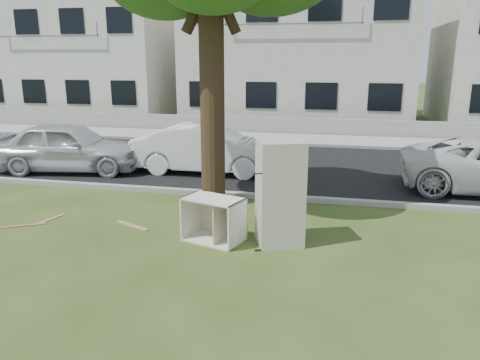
% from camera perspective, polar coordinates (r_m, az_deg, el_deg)
% --- Properties ---
extents(ground, '(120.00, 120.00, 0.00)m').
position_cam_1_polar(ground, '(9.05, -3.84, -6.47)').
color(ground, '#314518').
extents(road, '(120.00, 7.00, 0.01)m').
position_cam_1_polar(road, '(14.66, 2.72, 1.82)').
color(road, black).
rests_on(road, ground).
extents(kerb_near, '(120.00, 0.18, 0.12)m').
position_cam_1_polar(kerb_near, '(11.29, -0.37, -2.10)').
color(kerb_near, gray).
rests_on(kerb_near, ground).
extents(kerb_far, '(120.00, 0.18, 0.12)m').
position_cam_1_polar(kerb_far, '(18.10, 4.64, 4.23)').
color(kerb_far, gray).
rests_on(kerb_far, ground).
extents(sidewalk, '(120.00, 2.80, 0.01)m').
position_cam_1_polar(sidewalk, '(19.51, 5.24, 4.99)').
color(sidewalk, gray).
rests_on(sidewalk, ground).
extents(low_wall, '(120.00, 0.15, 0.70)m').
position_cam_1_polar(low_wall, '(21.03, 5.82, 6.63)').
color(low_wall, gray).
rests_on(low_wall, ground).
extents(townhouse_left, '(10.20, 8.16, 7.04)m').
position_cam_1_polar(townhouse_left, '(29.37, -17.48, 14.52)').
color(townhouse_left, silver).
rests_on(townhouse_left, ground).
extents(townhouse_center, '(11.22, 8.16, 7.44)m').
position_cam_1_polar(townhouse_center, '(25.71, 7.37, 15.57)').
color(townhouse_center, silver).
rests_on(townhouse_center, ground).
extents(fridge, '(0.98, 0.94, 1.88)m').
position_cam_1_polar(fridge, '(8.31, 4.89, -1.58)').
color(fridge, beige).
rests_on(fridge, ground).
extents(cabinet, '(1.20, 0.94, 0.82)m').
position_cam_1_polar(cabinet, '(8.55, -3.22, -4.82)').
color(cabinet, white).
rests_on(cabinet, ground).
extents(plank_a, '(0.91, 0.58, 0.02)m').
position_cam_1_polar(plank_a, '(10.34, -25.35, -5.09)').
color(plank_a, '#906545').
rests_on(plank_a, ground).
extents(plank_b, '(0.83, 0.43, 0.02)m').
position_cam_1_polar(plank_b, '(9.62, -13.01, -5.44)').
color(plank_b, tan).
rests_on(plank_b, ground).
extents(plank_c, '(0.26, 0.71, 0.02)m').
position_cam_1_polar(plank_c, '(10.51, -22.09, -4.45)').
color(plank_c, tan).
rests_on(plank_c, ground).
extents(car_center, '(4.29, 1.58, 1.40)m').
position_cam_1_polar(car_center, '(13.62, -4.00, 3.81)').
color(car_center, white).
rests_on(car_center, ground).
extents(car_left, '(4.51, 2.39, 1.46)m').
position_cam_1_polar(car_left, '(14.62, -20.10, 3.81)').
color(car_left, silver).
rests_on(car_left, ground).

